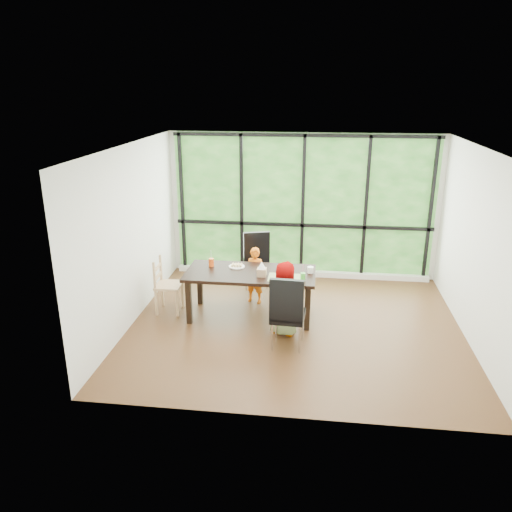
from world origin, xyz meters
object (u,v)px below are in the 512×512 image
(child_toddler, at_px, (255,275))
(child_older, at_px, (286,299))
(chair_end_beech, at_px, (169,285))
(orange_cup, at_px, (211,262))
(plate_far, at_px, (237,266))
(tissue_box, at_px, (262,272))
(chair_interior_leather, at_px, (288,311))
(white_mug, at_px, (310,270))
(plate_near, at_px, (283,278))
(green_cup, at_px, (303,277))
(dining_table, at_px, (251,294))
(chair_window_leather, at_px, (259,265))

(child_toddler, height_order, child_older, child_older)
(chair_end_beech, height_order, orange_cup, chair_end_beech)
(plate_far, xyz_separation_m, tissue_box, (0.44, -0.34, 0.05))
(chair_interior_leather, bearing_deg, white_mug, -102.67)
(plate_near, xyz_separation_m, green_cup, (0.29, -0.04, 0.05))
(green_cup, bearing_deg, plate_near, 171.45)
(dining_table, relative_size, child_older, 1.79)
(child_toddler, distance_m, plate_far, 0.52)
(dining_table, height_order, plate_far, plate_far)
(orange_cup, bearing_deg, green_cup, -16.02)
(green_cup, bearing_deg, dining_table, 163.21)
(chair_window_leather, bearing_deg, chair_end_beech, -163.68)
(dining_table, bearing_deg, white_mug, 4.74)
(chair_interior_leather, height_order, chair_end_beech, chair_interior_leather)
(chair_window_leather, height_order, child_toddler, chair_window_leather)
(chair_interior_leather, relative_size, white_mug, 11.12)
(chair_end_beech, bearing_deg, child_older, -107.32)
(chair_interior_leather, relative_size, child_older, 0.96)
(dining_table, xyz_separation_m, green_cup, (0.82, -0.25, 0.43))
(dining_table, relative_size, white_mug, 20.69)
(green_cup, bearing_deg, child_older, -129.15)
(child_older, distance_m, plate_near, 0.38)
(tissue_box, bearing_deg, orange_cup, 159.14)
(chair_window_leather, distance_m, plate_far, 0.78)
(chair_interior_leather, relative_size, child_toddler, 1.13)
(child_older, bearing_deg, plate_far, -23.20)
(orange_cup, bearing_deg, child_toddler, 30.52)
(chair_window_leather, relative_size, plate_far, 4.25)
(plate_far, xyz_separation_m, plate_near, (0.77, -0.40, -0.00))
(child_toddler, relative_size, orange_cup, 7.25)
(chair_interior_leather, distance_m, plate_far, 1.42)
(chair_window_leather, relative_size, plate_near, 4.94)
(child_older, bearing_deg, orange_cup, -11.94)
(chair_end_beech, bearing_deg, chair_window_leather, -58.41)
(chair_interior_leather, relative_size, plate_far, 4.25)
(plate_near, bearing_deg, chair_end_beech, 173.22)
(chair_window_leather, bearing_deg, tissue_box, -97.32)
(chair_interior_leather, distance_m, green_cup, 0.72)
(plate_far, distance_m, plate_near, 0.87)
(chair_end_beech, relative_size, plate_near, 4.11)
(green_cup, distance_m, tissue_box, 0.63)
(chair_window_leather, xyz_separation_m, child_toddler, (-0.02, -0.33, -0.06))
(chair_end_beech, xyz_separation_m, orange_cup, (0.67, 0.16, 0.37))
(green_cup, bearing_deg, chair_window_leather, 125.01)
(dining_table, relative_size, green_cup, 17.36)
(child_older, bearing_deg, tissue_box, -25.95)
(plate_far, bearing_deg, chair_end_beech, -170.71)
(plate_far, height_order, white_mug, white_mug)
(tissue_box, bearing_deg, plate_far, 142.16)
(child_toddler, relative_size, green_cup, 8.27)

